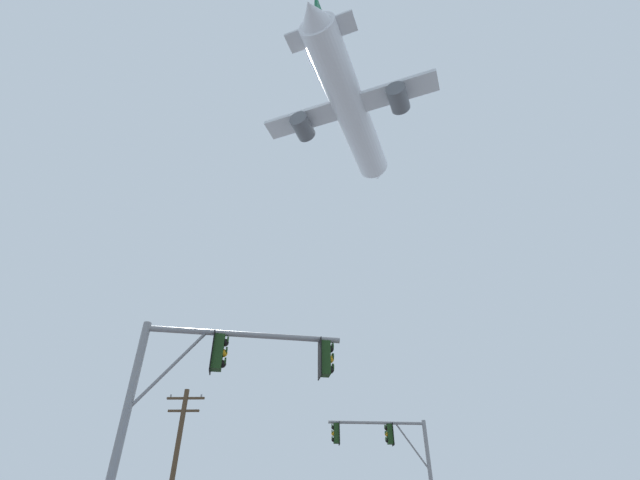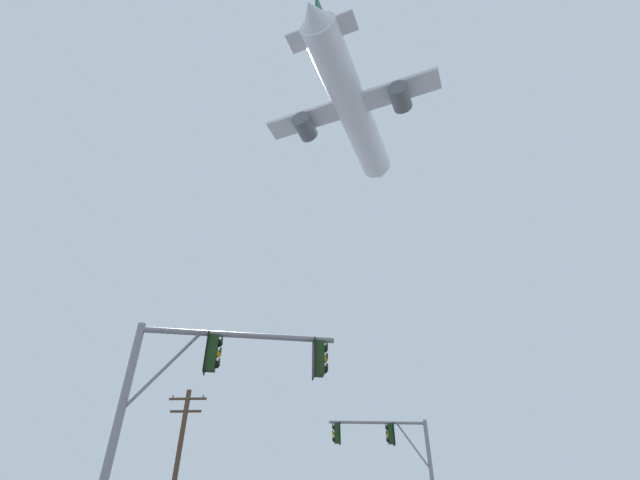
% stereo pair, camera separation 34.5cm
% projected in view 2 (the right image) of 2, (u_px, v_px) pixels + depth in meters
% --- Properties ---
extents(signal_pole_near, '(5.08, 1.19, 6.14)m').
position_uv_depth(signal_pole_near, '(202.00, 388.00, 10.66)').
color(signal_pole_near, gray).
rests_on(signal_pole_near, ground).
extents(signal_pole_far, '(4.91, 0.76, 6.39)m').
position_uv_depth(signal_pole_far, '(396.00, 456.00, 20.93)').
color(signal_pole_far, gray).
rests_on(signal_pole_far, ground).
extents(utility_pole, '(2.20, 0.28, 8.70)m').
position_uv_depth(utility_pole, '(177.00, 467.00, 23.53)').
color(utility_pole, brown).
rests_on(utility_pole, ground).
extents(airplane, '(21.77, 28.18, 7.85)m').
position_uv_depth(airplane, '(352.00, 108.00, 55.21)').
color(airplane, white).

